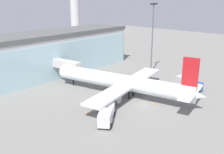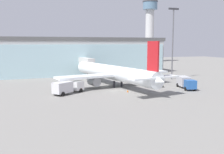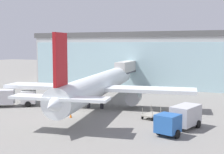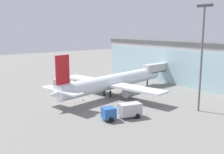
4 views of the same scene
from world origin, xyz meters
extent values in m
plane|color=gray|center=(0.00, 0.00, 0.00)|extent=(240.00, 240.00, 0.00)
cube|color=#AEAEAE|center=(0.00, 34.08, 5.61)|extent=(55.64, 12.86, 11.22)
cube|color=#A9CED6|center=(0.05, 27.72, 5.05)|extent=(54.43, 0.75, 10.10)
cube|color=#575757|center=(0.00, 34.08, 11.82)|extent=(56.75, 13.12, 1.20)
cube|color=beige|center=(-1.69, 25.02, 4.87)|extent=(3.34, 11.75, 2.40)
cube|color=#3F3F47|center=(-1.69, 25.02, 3.82)|extent=(3.38, 11.76, 0.30)
cylinder|color=#4C4C51|center=(-2.12, 29.34, 1.83)|extent=(0.70, 0.70, 3.67)
cylinder|color=silver|center=(48.18, 77.49, 14.40)|extent=(4.66, 4.66, 28.79)
cylinder|color=#59595E|center=(21.17, 12.11, 9.97)|extent=(0.36, 0.36, 19.94)
cube|color=#333338|center=(21.17, 12.11, 20.19)|extent=(3.20, 0.40, 0.50)
cylinder|color=white|center=(0.75, 6.96, 3.35)|extent=(9.86, 34.28, 3.50)
cone|color=white|center=(-2.45, 23.78, 3.35)|extent=(4.00, 3.60, 3.50)
cone|color=white|center=(3.96, -9.85, 3.35)|extent=(3.85, 4.52, 3.15)
cube|color=white|center=(1.08, 5.28, 3.00)|extent=(29.91, 9.68, 0.50)
cube|color=white|center=(3.78, -8.87, 3.88)|extent=(11.25, 4.42, 0.30)
cube|color=red|center=(3.68, -8.38, 8.01)|extent=(0.95, 3.21, 5.81)
cylinder|color=gray|center=(-4.55, 4.72, 1.65)|extent=(2.66, 3.54, 2.10)
cylinder|color=gray|center=(6.51, 6.83, 1.65)|extent=(2.66, 3.54, 2.10)
cylinder|color=black|center=(0.23, 4.10, 0.80)|extent=(0.50, 0.50, 1.60)
cylinder|color=black|center=(2.30, 4.50, 0.80)|extent=(0.50, 0.50, 1.60)
cylinder|color=black|center=(-1.89, 20.83, 0.80)|extent=(0.40, 0.40, 1.60)
cube|color=silver|center=(-9.22, 1.75, 1.40)|extent=(3.05, 3.05, 1.90)
cube|color=silver|center=(-12.70, -0.60, 1.55)|extent=(4.55, 4.06, 2.20)
cylinder|color=black|center=(-9.84, 2.66, 0.45)|extent=(0.91, 0.75, 0.90)
cylinder|color=black|center=(-8.61, 0.84, 0.45)|extent=(0.91, 0.75, 0.90)
cylinder|color=black|center=(-14.15, -0.25, 0.45)|extent=(0.91, 0.75, 0.90)
cylinder|color=black|center=(-12.92, -2.07, 0.45)|extent=(0.91, 0.75, 0.90)
cube|color=#2659A5|center=(14.88, -5.28, 1.40)|extent=(2.68, 2.68, 1.90)
cube|color=#B2B2B7|center=(15.93, -1.22, 1.55)|extent=(3.13, 4.42, 2.20)
cylinder|color=black|center=(15.94, -5.56, 0.45)|extent=(0.52, 0.95, 0.90)
cylinder|color=black|center=(13.81, -5.01, 0.45)|extent=(0.52, 0.95, 0.90)
cylinder|color=black|center=(17.25, -0.53, 0.45)|extent=(0.52, 0.95, 0.90)
cylinder|color=black|center=(15.12, 0.03, 0.45)|extent=(0.52, 0.95, 0.90)
cube|color=#9E998C|center=(10.94, 1.73, 0.52)|extent=(2.15, 3.07, 0.16)
cylinder|color=black|center=(10.47, 2.98, 0.22)|extent=(0.21, 0.46, 0.44)
cylinder|color=#9E998C|center=(10.47, 2.98, 1.05)|extent=(0.08, 0.08, 0.90)
cylinder|color=black|center=(11.87, 2.67, 0.22)|extent=(0.21, 0.46, 0.44)
cylinder|color=#9E998C|center=(11.87, 2.67, 1.05)|extent=(0.08, 0.08, 0.90)
cylinder|color=black|center=(10.00, 0.79, 0.22)|extent=(0.21, 0.46, 0.44)
cylinder|color=#9E998C|center=(10.00, 0.79, 1.05)|extent=(0.08, 0.08, 0.90)
cylinder|color=black|center=(11.40, 0.48, 0.22)|extent=(0.21, 0.46, 0.44)
cylinder|color=#9E998C|center=(11.40, 0.48, 1.05)|extent=(0.08, 0.08, 0.90)
cone|color=orange|center=(1.03, -2.25, 0.28)|extent=(0.36, 0.36, 0.55)
cone|color=orange|center=(-11.73, 5.06, 0.28)|extent=(0.36, 0.36, 0.55)
camera|label=1|loc=(-43.61, -29.66, 22.36)|focal=42.00mm
camera|label=2|loc=(-21.01, -53.54, 10.51)|focal=42.00mm
camera|label=3|loc=(22.81, -36.80, 9.67)|focal=50.00mm
camera|label=4|loc=(50.45, -31.50, 15.97)|focal=42.00mm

